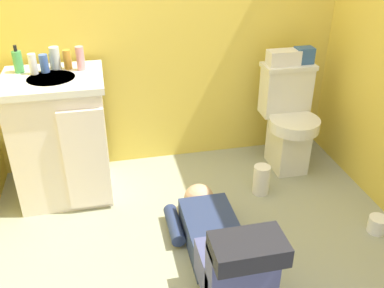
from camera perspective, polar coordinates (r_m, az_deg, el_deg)
ground_plane at (r=2.52m, az=1.28°, el=-13.67°), size 2.91×3.07×0.04m
toilet at (r=3.12m, az=12.77°, el=3.22°), size 0.36×0.46×0.75m
vanity_cabinet at (r=2.83m, az=-17.06°, el=0.93°), size 0.60×0.53×0.82m
faucet at (r=2.79m, az=-18.33°, el=10.51°), size 0.02×0.02×0.10m
person_plumber at (r=2.26m, az=3.86°, el=-13.27°), size 0.39×1.06×0.52m
tissue_box at (r=3.02m, az=12.18°, el=11.28°), size 0.22×0.11×0.10m
toiletry_bag at (r=3.08m, az=14.79°, el=11.43°), size 0.12×0.09×0.11m
soap_dispenser at (r=2.80m, az=-22.32°, el=10.21°), size 0.06×0.06×0.17m
bottle_white at (r=2.74m, az=-20.56°, el=10.02°), size 0.05×0.05×0.12m
bottle_blue at (r=2.75m, az=-19.23°, el=10.17°), size 0.05×0.05×0.11m
bottle_clear at (r=2.78m, az=-17.89°, el=10.92°), size 0.06×0.06×0.14m
bottle_amber at (r=2.76m, az=-16.38°, el=10.83°), size 0.05×0.05×0.12m
bottle_pink at (r=2.72m, az=-14.75°, el=11.05°), size 0.05×0.05×0.15m
paper_towel_roll at (r=2.89m, az=9.28°, el=-4.75°), size 0.11×0.11×0.21m
toilet_paper_roll at (r=2.79m, az=23.60°, el=-9.87°), size 0.11×0.11×0.10m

